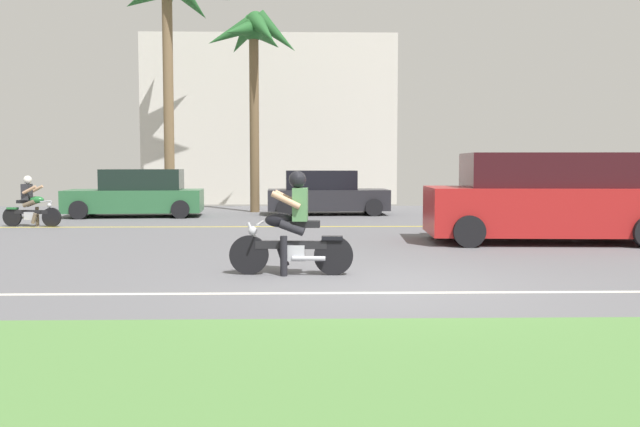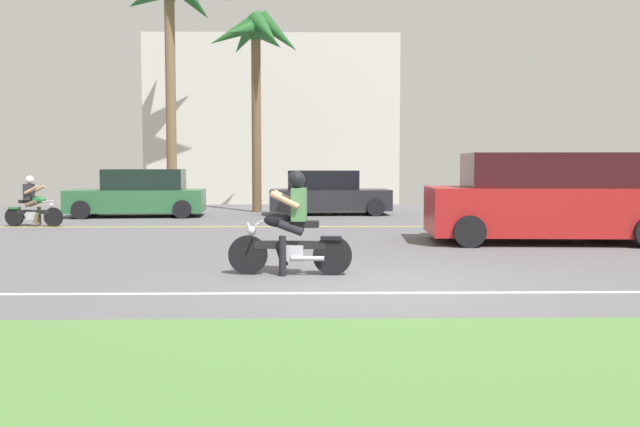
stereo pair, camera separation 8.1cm
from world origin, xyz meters
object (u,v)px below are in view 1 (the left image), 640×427
suv_nearby (546,199)px  palm_tree_0 (254,44)px  palm_tree_1 (167,0)px  parked_car_1 (326,194)px  motorcyclist_distant (31,205)px  motorcyclist (292,231)px  parked_car_0 (137,194)px

suv_nearby → palm_tree_0: size_ratio=0.75×
suv_nearby → palm_tree_1: size_ratio=0.58×
parked_car_1 → motorcyclist_distant: 8.99m
palm_tree_0 → parked_car_1: bearing=-26.8°
motorcyclist → palm_tree_0: palm_tree_0 is taller
motorcyclist → parked_car_1: motorcyclist is taller
motorcyclist → parked_car_0: size_ratio=0.43×
motorcyclist → suv_nearby: (5.30, 4.18, 0.26)m
parked_car_0 → palm_tree_0: 6.47m
suv_nearby → motorcyclist_distant: size_ratio=3.20×
parked_car_1 → palm_tree_1: palm_tree_1 is taller
parked_car_0 → motorcyclist_distant: 3.97m
motorcyclist → motorcyclist_distant: 10.70m
motorcyclist → suv_nearby: size_ratio=0.36×
parked_car_0 → parked_car_1: size_ratio=1.08×
suv_nearby → parked_car_1: bearing=118.4°
parked_car_1 → palm_tree_0: (-2.41, 1.22, 5.04)m
motorcyclist → palm_tree_1: size_ratio=0.21×
palm_tree_1 → motorcyclist_distant: size_ratio=5.49×
parked_car_0 → palm_tree_0: bearing=29.6°
parked_car_0 → palm_tree_0: palm_tree_0 is taller
motorcyclist → parked_car_0: motorcyclist is taller
palm_tree_0 → motorcyclist: bearing=-83.6°
parked_car_0 → palm_tree_0: size_ratio=0.62×
motorcyclist → suv_nearby: suv_nearby is taller
motorcyclist → parked_car_1: size_ratio=0.47×
palm_tree_0 → parked_car_0: bearing=-150.4°
motorcyclist → palm_tree_1: (-4.66, 14.78, 6.82)m
palm_tree_1 → parked_car_0: bearing=-97.1°
palm_tree_0 → suv_nearby: bearing=-54.0°
parked_car_1 → motorcyclist_distant: size_ratio=2.47×
parked_car_1 → suv_nearby: bearing=-61.6°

